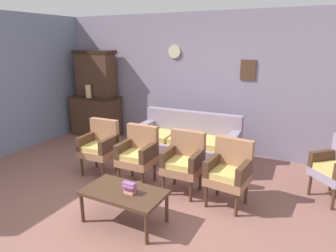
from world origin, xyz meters
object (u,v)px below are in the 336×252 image
(armchair_near_couch_end, at_px, (184,160))
(armchair_row_middle, at_px, (229,170))
(floral_couch, at_px, (187,145))
(book_stack_on_table, at_px, (129,188))
(armchair_by_doorway, at_px, (100,145))
(armchair_near_cabinet, at_px, (138,152))
(vase_on_cabinet, at_px, (88,91))
(coffee_table, at_px, (124,194))
(side_cabinet, at_px, (96,116))

(armchair_near_couch_end, bearing_deg, armchair_row_middle, -3.69)
(floral_couch, bearing_deg, book_stack_on_table, -85.39)
(armchair_by_doorway, distance_m, armchair_near_cabinet, 0.76)
(floral_couch, xyz_separation_m, book_stack_on_table, (0.17, -2.09, 0.16))
(armchair_by_doorway, bearing_deg, vase_on_cabinet, 135.69)
(armchair_near_couch_end, distance_m, coffee_table, 1.10)
(vase_on_cabinet, height_order, floral_couch, vase_on_cabinet)
(vase_on_cabinet, height_order, coffee_table, vase_on_cabinet)
(armchair_row_middle, distance_m, book_stack_on_table, 1.36)
(floral_couch, bearing_deg, armchair_near_cabinet, -107.93)
(side_cabinet, height_order, vase_on_cabinet, vase_on_cabinet)
(armchair_row_middle, bearing_deg, armchair_by_doorway, 179.79)
(armchair_row_middle, bearing_deg, vase_on_cabinet, 158.60)
(side_cabinet, xyz_separation_m, armchair_near_cabinet, (2.21, -1.61, 0.03))
(side_cabinet, distance_m, floral_couch, 2.62)
(floral_couch, xyz_separation_m, coffee_table, (0.08, -2.08, 0.05))
(armchair_near_couch_end, bearing_deg, vase_on_cabinet, 154.97)
(armchair_row_middle, relative_size, book_stack_on_table, 5.15)
(armchair_row_middle, height_order, coffee_table, armchair_row_middle)
(side_cabinet, height_order, armchair_near_cabinet, side_cabinet)
(armchair_by_doorway, relative_size, book_stack_on_table, 5.15)
(armchair_row_middle, bearing_deg, armchair_near_couch_end, 176.31)
(armchair_by_doorway, bearing_deg, armchair_row_middle, -0.21)
(armchair_near_couch_end, distance_m, book_stack_on_table, 1.08)
(armchair_near_cabinet, relative_size, coffee_table, 0.90)
(side_cabinet, distance_m, armchair_by_doorway, 2.16)
(side_cabinet, height_order, armchair_by_doorway, side_cabinet)
(floral_couch, distance_m, armchair_by_doorway, 1.56)
(vase_on_cabinet, xyz_separation_m, armchair_near_cabinet, (2.22, -1.44, -0.57))
(floral_couch, bearing_deg, side_cabinet, 168.35)
(coffee_table, relative_size, book_stack_on_table, 5.72)
(armchair_near_couch_end, relative_size, book_stack_on_table, 5.15)
(vase_on_cabinet, relative_size, floral_couch, 0.15)
(armchair_near_couch_end, height_order, armchair_row_middle, same)
(floral_couch, bearing_deg, armchair_by_doorway, -136.09)
(vase_on_cabinet, bearing_deg, side_cabinet, 84.90)
(book_stack_on_table, bearing_deg, armchair_by_doorway, 141.67)
(coffee_table, distance_m, book_stack_on_table, 0.14)
(armchair_near_couch_end, xyz_separation_m, coffee_table, (-0.32, -1.04, -0.12))
(armchair_near_cabinet, distance_m, book_stack_on_table, 1.13)
(armchair_by_doorway, distance_m, armchair_row_middle, 2.20)
(coffee_table, bearing_deg, armchair_near_couch_end, 72.70)
(floral_couch, distance_m, armchair_row_middle, 1.54)
(side_cabinet, xyz_separation_m, armchair_near_couch_end, (2.96, -1.56, 0.03))
(vase_on_cabinet, distance_m, coffee_table, 3.66)
(vase_on_cabinet, xyz_separation_m, armchair_row_middle, (3.66, -1.43, -0.57))
(vase_on_cabinet, distance_m, armchair_near_cabinet, 2.71)
(armchair_by_doorway, bearing_deg, armchair_near_cabinet, -1.08)
(book_stack_on_table, bearing_deg, armchair_near_couch_end, 77.47)
(armchair_by_doorway, distance_m, armchair_near_couch_end, 1.52)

